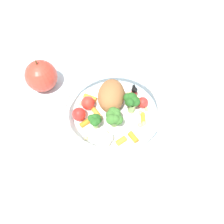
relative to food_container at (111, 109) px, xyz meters
name	(u,v)px	position (x,y,z in m)	size (l,w,h in m)	color
ground_plane	(114,116)	(-0.01, 0.00, -0.03)	(2.40, 2.40, 0.00)	silver
food_container	(111,109)	(0.00, 0.00, 0.00)	(0.22, 0.22, 0.07)	white
loose_apple	(41,76)	(0.15, -0.13, 0.01)	(0.08, 0.08, 0.09)	#BC3828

